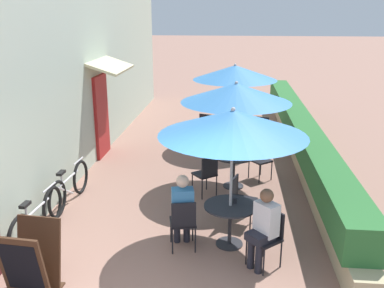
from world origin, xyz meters
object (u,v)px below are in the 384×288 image
at_px(bicycle_leaning, 37,219).
at_px(cafe_chair_mid_left, 207,172).
at_px(patio_umbrella_near, 233,123).
at_px(patio_table_far, 233,127).
at_px(cafe_chair_near_back, 183,221).
at_px(cafe_chair_far_right, 261,130).
at_px(cafe_chair_near_right, 240,197).
at_px(patio_table_mid, 234,163).
at_px(seated_patron_near_left, 263,225).
at_px(cafe_chair_near_left, 268,234).
at_px(patio_umbrella_mid, 236,93).
at_px(coffee_cup_mid, 233,153).
at_px(cafe_chair_mid_right, 258,157).
at_px(bicycle_second, 69,187).
at_px(menu_board, 31,260).
at_px(cafe_chair_far_left, 207,126).
at_px(seated_patron_near_back, 182,208).
at_px(patio_umbrella_far, 235,73).
at_px(patio_table_near, 230,215).
at_px(coffee_cup_near, 235,200).

bearing_deg(bicycle_leaning, cafe_chair_mid_left, 39.50).
height_order(patio_umbrella_near, patio_table_far, patio_umbrella_near).
distance_m(cafe_chair_near_back, cafe_chair_far_right, 5.61).
bearing_deg(cafe_chair_near_right, cafe_chair_near_back, -24.28).
bearing_deg(cafe_chair_mid_left, patio_table_mid, 5.72).
bearing_deg(seated_patron_near_left, cafe_chair_near_right, -28.52).
distance_m(patio_umbrella_near, bicycle_leaning, 3.60).
bearing_deg(cafe_chair_far_right, cafe_chair_near_left, 107.16).
height_order(patio_umbrella_mid, coffee_cup_mid, patio_umbrella_mid).
distance_m(cafe_chair_near_left, coffee_cup_mid, 3.08).
bearing_deg(cafe_chair_mid_right, bicycle_second, -13.79).
distance_m(patio_umbrella_mid, menu_board, 4.99).
bearing_deg(menu_board, patio_table_far, 74.04).
relative_size(seated_patron_near_left, menu_board, 1.26).
distance_m(patio_table_mid, patio_umbrella_mid, 1.53).
bearing_deg(patio_umbrella_mid, cafe_chair_far_left, 103.87).
relative_size(seated_patron_near_back, patio_umbrella_far, 0.54).
bearing_deg(cafe_chair_near_right, cafe_chair_far_right, -169.86).
xyz_separation_m(patio_umbrella_near, menu_board, (-2.62, -1.49, -1.57)).
relative_size(cafe_chair_near_left, cafe_chair_far_left, 1.00).
distance_m(cafe_chair_near_right, bicycle_second, 3.34).
relative_size(patio_umbrella_near, cafe_chair_far_left, 2.64).
bearing_deg(cafe_chair_mid_right, cafe_chair_far_left, -101.48).
relative_size(cafe_chair_mid_right, patio_umbrella_far, 0.38).
height_order(patio_table_far, bicycle_second, bicycle_second).
distance_m(patio_table_far, cafe_chair_far_right, 0.77).
xyz_separation_m(patio_umbrella_near, patio_table_mid, (0.05, 2.42, -1.53)).
relative_size(seated_patron_near_back, patio_umbrella_mid, 0.54).
relative_size(cafe_chair_mid_left, patio_umbrella_far, 0.38).
bearing_deg(patio_table_far, cafe_chair_mid_right, -76.58).
bearing_deg(cafe_chair_near_right, patio_umbrella_mid, -158.19).
relative_size(cafe_chair_mid_right, patio_table_far, 1.03).
bearing_deg(menu_board, bicycle_leaning, 117.46).
height_order(patio_table_near, bicycle_leaning, bicycle_leaning).
relative_size(seated_patron_near_left, cafe_chair_mid_left, 1.44).
bearing_deg(patio_table_far, coffee_cup_mid, -89.85).
distance_m(cafe_chair_mid_left, patio_umbrella_far, 3.83).
height_order(patio_table_near, cafe_chair_near_left, cafe_chair_near_left).
bearing_deg(cafe_chair_mid_right, cafe_chair_near_left, 50.86).
relative_size(patio_table_near, coffee_cup_near, 9.40).
xyz_separation_m(coffee_cup_mid, cafe_chair_far_right, (0.74, 2.66, -0.23)).
xyz_separation_m(patio_umbrella_mid, cafe_chair_far_left, (-0.77, 3.11, -1.54)).
distance_m(cafe_chair_near_back, patio_umbrella_far, 5.84).
distance_m(coffee_cup_mid, bicycle_leaning, 4.17).
bearing_deg(cafe_chair_near_left, cafe_chair_far_left, -30.00).
distance_m(patio_table_near, menu_board, 3.01).
xyz_separation_m(cafe_chair_near_left, coffee_cup_near, (-0.50, 0.62, 0.23)).
height_order(patio_umbrella_near, cafe_chair_far_left, patio_umbrella_near).
bearing_deg(cafe_chair_near_left, patio_table_near, 5.72).
xyz_separation_m(patio_table_mid, bicycle_leaning, (-3.23, -2.54, -0.17)).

